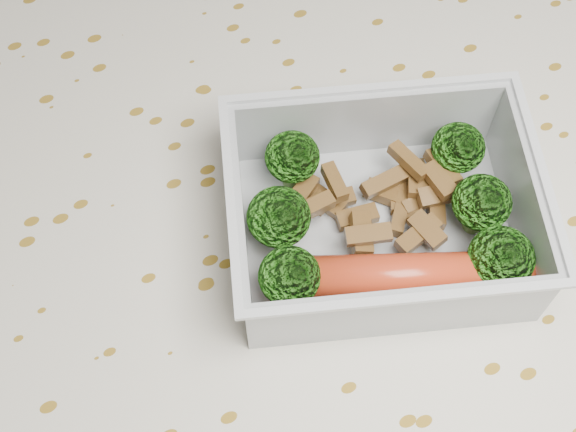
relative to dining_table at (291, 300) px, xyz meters
name	(u,v)px	position (x,y,z in m)	size (l,w,h in m)	color
dining_table	(291,300)	(0.00, 0.00, 0.00)	(1.40, 0.90, 0.75)	brown
tablecloth	(291,271)	(0.00, 0.00, 0.05)	(1.46, 0.96, 0.19)	silver
lunch_container	(381,220)	(0.05, -0.02, 0.11)	(0.21, 0.18, 0.06)	silver
broccoli_florets	(384,215)	(0.05, -0.02, 0.12)	(0.16, 0.14, 0.04)	#608C3F
meat_pile	(386,200)	(0.06, 0.00, 0.11)	(0.10, 0.08, 0.03)	brown
sausage	(398,275)	(0.04, -0.05, 0.11)	(0.14, 0.08, 0.02)	red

